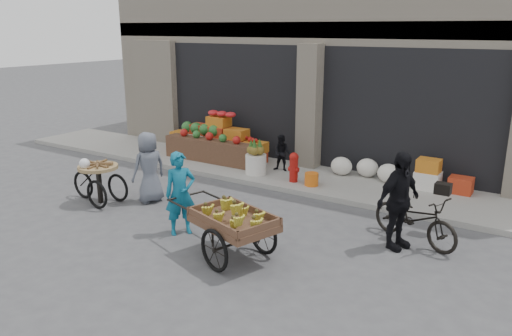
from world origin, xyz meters
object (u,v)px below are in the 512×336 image
Objects in this scene: pineapple_bin at (256,164)px; vendor_woman at (180,194)px; tricycle_cart at (99,178)px; fire_hydrant at (294,166)px; banana_cart at (232,217)px; bicycle at (415,218)px; seated_person at (282,153)px; vendor_grey at (149,167)px; cyclist at (398,201)px; orange_bucket at (311,179)px.

vendor_woman reaches higher than pineapple_bin.
fire_hydrant is at bearing 48.93° from tricycle_cart.
banana_cart is 3.25m from bicycle.
vendor_grey is at bearing -123.20° from seated_person.
fire_hydrant reaches higher than pineapple_bin.
cyclist is (3.51, 1.52, 0.08)m from vendor_woman.
pineapple_bin is 1.11m from fire_hydrant.
seated_person is 0.54× the size of bicycle.
pineapple_bin is 3.82m from tricycle_cart.
fire_hydrant is 0.96m from seated_person.
bicycle reaches higher than fire_hydrant.
vendor_woman is at bearing -95.73° from seated_person.
banana_cart is 2.83m from cyclist.
banana_cart is at bearing 152.25° from cyclist.
orange_bucket is at bearing -5.71° from fire_hydrant.
vendor_woman is (0.32, -4.24, 0.18)m from seated_person.
banana_cart reaches higher than fire_hydrant.
seated_person is 0.60× the size of vendor_woman.
tricycle_cart is (-2.58, 0.31, -0.20)m from vendor_woman.
orange_bucket is 4.75m from tricycle_cart.
bicycle is (6.29, 1.60, -0.11)m from tricycle_cart.
tricycle_cart reaches higher than fire_hydrant.
vendor_woman is 4.19m from bicycle.
fire_hydrant is 0.46× the size of vendor_woman.
seated_person is at bearing 173.40° from vendor_grey.
vendor_grey is at bearing 117.46° from cyclist.
fire_hydrant reaches higher than orange_bucket.
seated_person reaches higher than pineapple_bin.
seated_person is (-0.70, 0.65, 0.08)m from fire_hydrant.
vendor_grey is (-2.11, -2.63, 0.27)m from fire_hydrant.
vendor_grey is at bearing -128.68° from fire_hydrant.
tricycle_cart is (-3.96, 0.64, -0.15)m from banana_cart.
vendor_woman is 0.90× the size of cyclist.
banana_cart is at bearing -68.06° from vendor_woman.
orange_bucket is at bearing 114.93° from banana_cart.
tricycle_cart is at bearing 118.59° from vendor_woman.
vendor_grey reaches higher than bicycle.
vendor_grey is at bearing 96.33° from vendor_woman.
fire_hydrant is 3.38m from vendor_grey.
bicycle is at bearing 15.34° from tricycle_cart.
pineapple_bin is 0.56× the size of seated_person.
bicycle is (2.83, -1.63, 0.18)m from orange_bucket.
fire_hydrant is 0.28× the size of banana_cart.
vendor_woman is at bearing -5.85° from tricycle_cart.
orange_bucket is at bearing 81.50° from bicycle.
cyclist is at bearing -37.65° from orange_bucket.
fire_hydrant is at bearing 77.83° from cyclist.
orange_bucket is 0.21× the size of vendor_woman.
pineapple_bin is 0.34× the size of vendor_woman.
pineapple_bin is at bearing 177.40° from fire_hydrant.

